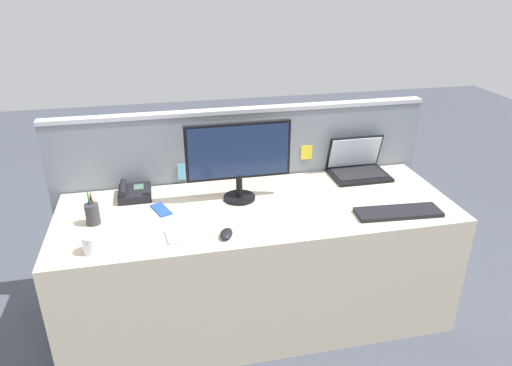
{
  "coord_description": "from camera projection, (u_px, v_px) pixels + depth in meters",
  "views": [
    {
      "loc": [
        -0.48,
        -2.19,
        1.92
      ],
      "look_at": [
        0.0,
        0.05,
        0.85
      ],
      "focal_mm": 32.82,
      "sensor_mm": 36.0,
      "label": 1
    }
  ],
  "objects": [
    {
      "name": "cubicle_divider",
      "position": [
        243.0,
        196.0,
        2.98
      ],
      "size": [
        2.28,
        0.08,
        1.16
      ],
      "color": "gray",
      "rests_on": "ground_plane"
    },
    {
      "name": "cell_phone_silver_slab",
      "position": [
        174.0,
        237.0,
        2.25
      ],
      "size": [
        0.09,
        0.14,
        0.01
      ],
      "primitive_type": "cube",
      "rotation": [
        0.0,
        0.0,
        0.12
      ],
      "color": "#B7BAC1",
      "rests_on": "desk"
    },
    {
      "name": "ground_plane",
      "position": [
        258.0,
        313.0,
        2.84
      ],
      "size": [
        10.0,
        10.0,
        0.0
      ],
      "primitive_type": "plane",
      "color": "#424751"
    },
    {
      "name": "coffee_mug",
      "position": [
        92.0,
        244.0,
        2.12
      ],
      "size": [
        0.12,
        0.08,
        0.09
      ],
      "color": "white",
      "rests_on": "desk"
    },
    {
      "name": "cell_phone_blue_case",
      "position": [
        161.0,
        210.0,
        2.5
      ],
      "size": [
        0.12,
        0.17,
        0.01
      ],
      "primitive_type": "cube",
      "rotation": [
        0.0,
        0.0,
        0.36
      ],
      "color": "blue",
      "rests_on": "desk"
    },
    {
      "name": "laptop",
      "position": [
        357.0,
        166.0,
        2.91
      ],
      "size": [
        0.35,
        0.26,
        0.24
      ],
      "color": "black",
      "rests_on": "desk"
    },
    {
      "name": "desk",
      "position": [
        258.0,
        263.0,
        2.69
      ],
      "size": [
        2.14,
        0.77,
        0.73
      ],
      "primitive_type": "cube",
      "color": "beige",
      "rests_on": "ground_plane"
    },
    {
      "name": "keyboard_main",
      "position": [
        398.0,
        212.0,
        2.46
      ],
      "size": [
        0.46,
        0.17,
        0.02
      ],
      "primitive_type": "cube",
      "rotation": [
        0.0,
        0.0,
        -0.07
      ],
      "color": "black",
      "rests_on": "desk"
    },
    {
      "name": "desktop_monitor",
      "position": [
        238.0,
        155.0,
        2.52
      ],
      "size": [
        0.57,
        0.18,
        0.44
      ],
      "color": "black",
      "rests_on": "desk"
    },
    {
      "name": "computer_mouse_right_hand",
      "position": [
        226.0,
        234.0,
        2.25
      ],
      "size": [
        0.09,
        0.11,
        0.03
      ],
      "primitive_type": "ellipsoid",
      "rotation": [
        0.0,
        0.0,
        -0.34
      ],
      "color": "black",
      "rests_on": "desk"
    },
    {
      "name": "desk_phone",
      "position": [
        134.0,
        192.0,
        2.63
      ],
      "size": [
        0.18,
        0.2,
        0.08
      ],
      "color": "black",
      "rests_on": "desk"
    },
    {
      "name": "pen_cup",
      "position": [
        92.0,
        213.0,
        2.35
      ],
      "size": [
        0.07,
        0.07,
        0.18
      ],
      "color": "#333338",
      "rests_on": "desk"
    }
  ]
}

